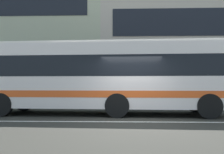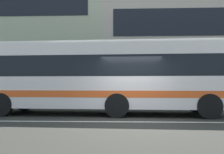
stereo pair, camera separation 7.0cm
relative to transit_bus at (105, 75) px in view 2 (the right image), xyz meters
The scene contains 3 objects.
ground_plane 3.13m from the transit_bus, 63.22° to the right, with size 160.00×160.00×0.00m, color #2D2C26.
lane_centre_line 3.12m from the transit_bus, 63.22° to the right, with size 60.00×0.16×0.01m, color silver.
transit_bus is the anchor object (origin of this frame).
Camera 2 is at (-0.34, -9.25, 1.38)m, focal length 40.49 mm.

